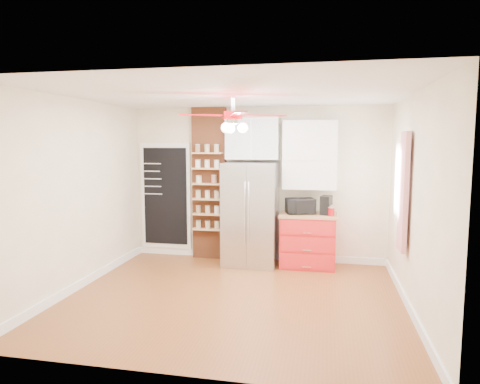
% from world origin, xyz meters
% --- Properties ---
extents(floor, '(4.50, 4.50, 0.00)m').
position_xyz_m(floor, '(0.00, 0.00, 0.00)').
color(floor, brown).
rests_on(floor, ground).
extents(ceiling, '(4.50, 4.50, 0.00)m').
position_xyz_m(ceiling, '(0.00, 0.00, 2.70)').
color(ceiling, white).
rests_on(ceiling, wall_back).
extents(wall_back, '(4.50, 0.02, 2.70)m').
position_xyz_m(wall_back, '(0.00, 2.00, 1.35)').
color(wall_back, beige).
rests_on(wall_back, floor).
extents(wall_front, '(4.50, 0.02, 2.70)m').
position_xyz_m(wall_front, '(0.00, -2.00, 1.35)').
color(wall_front, beige).
rests_on(wall_front, floor).
extents(wall_left, '(0.02, 4.00, 2.70)m').
position_xyz_m(wall_left, '(-2.25, 0.00, 1.35)').
color(wall_left, beige).
rests_on(wall_left, floor).
extents(wall_right, '(0.02, 4.00, 2.70)m').
position_xyz_m(wall_right, '(2.25, 0.00, 1.35)').
color(wall_right, beige).
rests_on(wall_right, floor).
extents(chalkboard, '(0.95, 0.05, 1.95)m').
position_xyz_m(chalkboard, '(-1.70, 1.96, 1.10)').
color(chalkboard, white).
rests_on(chalkboard, wall_back).
extents(brick_pillar, '(0.60, 0.16, 2.70)m').
position_xyz_m(brick_pillar, '(-0.85, 1.92, 1.35)').
color(brick_pillar, brown).
rests_on(brick_pillar, floor).
extents(fridge, '(0.90, 0.70, 1.75)m').
position_xyz_m(fridge, '(-0.05, 1.63, 0.88)').
color(fridge, '#A6A6AA').
rests_on(fridge, floor).
extents(upper_glass_cabinet, '(0.90, 0.35, 0.70)m').
position_xyz_m(upper_glass_cabinet, '(-0.05, 1.82, 2.15)').
color(upper_glass_cabinet, white).
rests_on(upper_glass_cabinet, wall_back).
extents(red_cabinet, '(0.94, 0.64, 0.90)m').
position_xyz_m(red_cabinet, '(0.92, 1.68, 0.45)').
color(red_cabinet, red).
rests_on(red_cabinet, floor).
extents(upper_shelf_unit, '(0.90, 0.30, 1.15)m').
position_xyz_m(upper_shelf_unit, '(0.92, 1.85, 1.88)').
color(upper_shelf_unit, white).
rests_on(upper_shelf_unit, wall_back).
extents(window, '(0.04, 0.75, 1.05)m').
position_xyz_m(window, '(2.23, 0.90, 1.55)').
color(window, white).
rests_on(window, wall_right).
extents(curtain, '(0.06, 0.40, 1.55)m').
position_xyz_m(curtain, '(2.18, 0.35, 1.45)').
color(curtain, red).
rests_on(curtain, wall_right).
extents(ceiling_fan, '(1.40, 1.40, 0.44)m').
position_xyz_m(ceiling_fan, '(0.00, 0.00, 2.42)').
color(ceiling_fan, silver).
rests_on(ceiling_fan, ceiling).
extents(toaster_oven, '(0.53, 0.44, 0.25)m').
position_xyz_m(toaster_oven, '(0.78, 1.68, 1.03)').
color(toaster_oven, black).
rests_on(toaster_oven, red_cabinet).
extents(coffee_maker, '(0.21, 0.25, 0.31)m').
position_xyz_m(coffee_maker, '(1.21, 1.67, 1.06)').
color(coffee_maker, black).
rests_on(coffee_maker, red_cabinet).
extents(canister_left, '(0.11, 0.11, 0.13)m').
position_xyz_m(canister_left, '(1.29, 1.56, 0.97)').
color(canister_left, '#A80910').
rests_on(canister_left, red_cabinet).
extents(canister_right, '(0.11, 0.11, 0.15)m').
position_xyz_m(canister_right, '(1.29, 1.67, 0.97)').
color(canister_right, '#B4320A').
rests_on(canister_right, red_cabinet).
extents(pantry_jar_oats, '(0.13, 0.13, 0.12)m').
position_xyz_m(pantry_jar_oats, '(-1.00, 1.76, 1.43)').
color(pantry_jar_oats, beige).
rests_on(pantry_jar_oats, brick_pillar).
extents(pantry_jar_beans, '(0.12, 0.12, 0.13)m').
position_xyz_m(pantry_jar_beans, '(-0.73, 1.79, 1.44)').
color(pantry_jar_beans, '#9A664E').
rests_on(pantry_jar_beans, brick_pillar).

